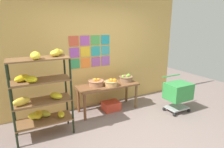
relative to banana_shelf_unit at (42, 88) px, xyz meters
The scene contains 9 objects.
ground 1.92m from the banana_shelf_unit, 37.66° to the right, with size 9.64×9.64×0.00m, color gray.
back_wall_with_art 1.63m from the banana_shelf_unit, 31.35° to the left, with size 4.82×0.07×2.72m.
banana_shelf_unit is the anchor object (origin of this frame).
display_table 1.59m from the banana_shelf_unit, 14.19° to the left, with size 1.45×0.56×0.64m.
fruit_basket_centre 1.57m from the banana_shelf_unit, ahead, with size 0.31×0.31×0.18m.
fruit_basket_right 1.31m from the banana_shelf_unit, 19.44° to the left, with size 0.36×0.36×0.19m.
fruit_basket_back_right 2.08m from the banana_shelf_unit, 11.55° to the left, with size 0.34×0.34×0.18m.
produce_crate_under_table 1.79m from the banana_shelf_unit, 12.10° to the left, with size 0.40×0.31×0.21m, color red.
shopping_cart 2.98m from the banana_shelf_unit, ahead, with size 0.57×0.48×0.84m.
Camera 1 is at (-1.69, -2.30, 2.00)m, focal length 29.75 mm.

